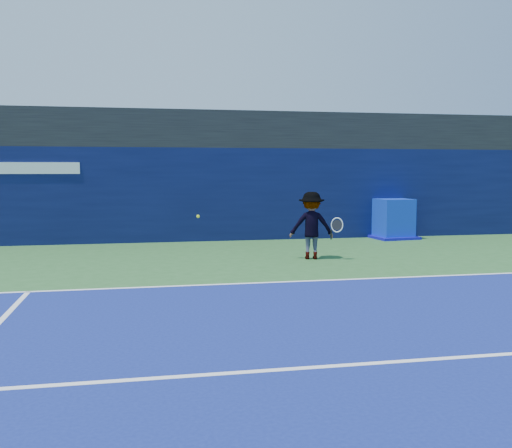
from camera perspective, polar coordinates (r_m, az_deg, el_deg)
The scene contains 8 objects.
ground at distance 8.96m, azimuth 7.69°, elevation -9.49°, with size 80.00×80.00×0.00m, color #2B5E2A.
baseline at distance 11.77m, azimuth 2.99°, elevation -5.80°, with size 24.00×0.10×0.01m, color white.
service_line at distance 7.18m, azimuth 12.95°, elevation -13.34°, with size 24.00×0.10×0.01m, color white.
stadium_band at distance 19.94m, azimuth -2.95°, elevation 9.18°, with size 36.00×3.00×1.20m, color black.
back_wall_assembly at distance 18.92m, azimuth -2.51°, elevation 3.02°, with size 36.00×1.03×3.00m.
equipment_cart at distance 19.70m, azimuth 13.50°, elevation 0.36°, with size 1.54×1.54×1.33m.
tennis_player at distance 14.77m, azimuth 5.57°, elevation -0.15°, with size 1.37×0.87×1.74m.
tennis_ball at distance 12.93m, azimuth -5.81°, elevation 0.76°, with size 0.07×0.07×0.07m.
Camera 1 is at (-2.80, -8.20, 2.31)m, focal length 40.00 mm.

